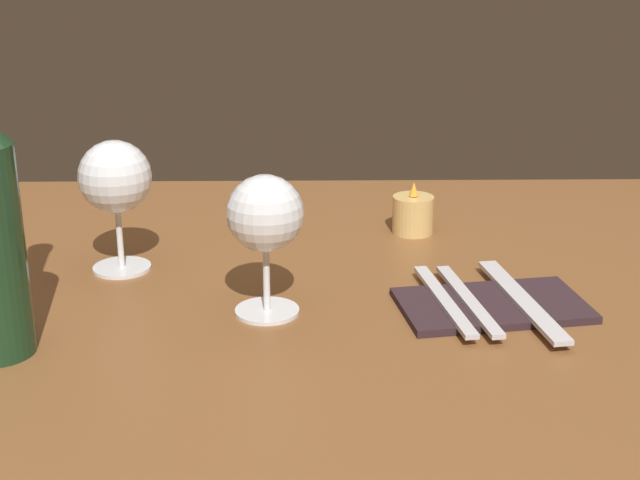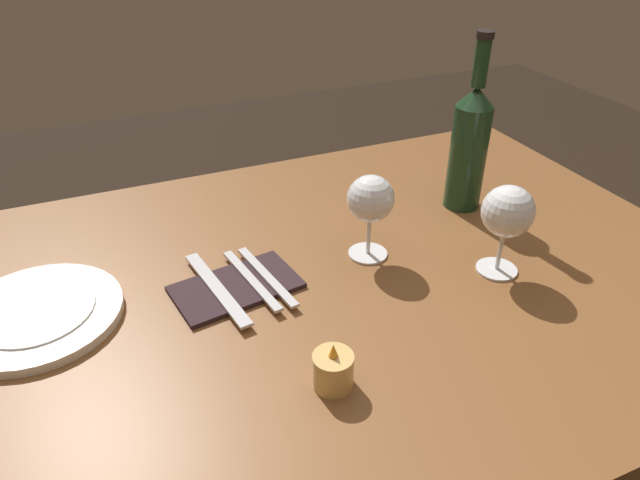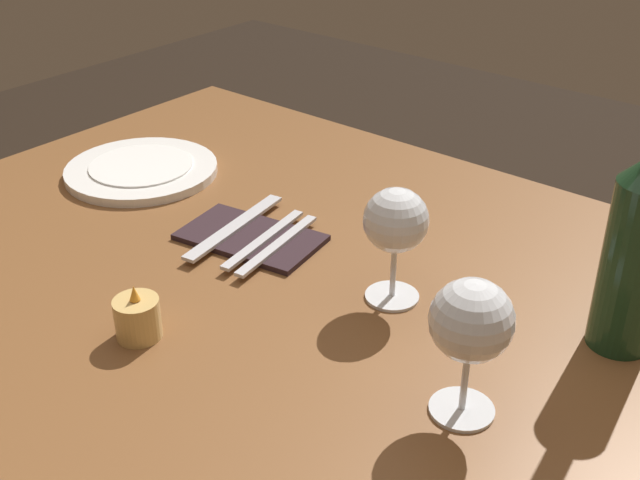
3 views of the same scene
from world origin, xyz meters
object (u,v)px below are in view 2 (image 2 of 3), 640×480
(wine_glass_right, at_px, (371,201))
(folded_napkin, at_px, (236,287))
(votive_candle, at_px, (333,371))
(table_knife, at_px, (217,288))
(dinner_plate, at_px, (37,314))
(fork_inner, at_px, (251,280))
(wine_bottle, at_px, (469,144))
(wine_glass_left, at_px, (508,213))
(fork_outer, at_px, (267,276))

(wine_glass_right, bearing_deg, folded_napkin, 1.46)
(votive_candle, bearing_deg, table_knife, -70.26)
(dinner_plate, relative_size, fork_inner, 1.34)
(wine_glass_right, bearing_deg, wine_bottle, -160.95)
(wine_glass_left, height_order, table_knife, wine_glass_left)
(fork_outer, distance_m, table_knife, 0.08)
(wine_glass_left, xyz_separation_m, dinner_plate, (0.69, -0.16, -0.10))
(wine_glass_right, xyz_separation_m, votive_candle, (0.18, 0.25, -0.08))
(votive_candle, distance_m, folded_napkin, 0.25)
(table_knife, bearing_deg, fork_inner, -180.00)
(votive_candle, relative_size, dinner_plate, 0.28)
(dinner_plate, distance_m, fork_inner, 0.31)
(wine_glass_right, relative_size, votive_candle, 2.17)
(wine_glass_left, relative_size, wine_bottle, 0.46)
(wine_glass_left, relative_size, folded_napkin, 0.74)
(fork_inner, bearing_deg, table_knife, 0.00)
(fork_inner, bearing_deg, votive_candle, 97.38)
(wine_glass_right, bearing_deg, table_knife, 1.29)
(wine_glass_left, relative_size, votive_candle, 2.25)
(wine_glass_left, xyz_separation_m, wine_glass_right, (0.17, -0.12, -0.00))
(dinner_plate, bearing_deg, wine_glass_right, 175.70)
(wine_glass_left, distance_m, table_knife, 0.46)
(fork_outer, bearing_deg, wine_glass_right, -178.14)
(fork_inner, xyz_separation_m, fork_outer, (-0.03, 0.00, 0.00))
(dinner_plate, height_order, fork_inner, dinner_plate)
(wine_glass_left, relative_size, fork_outer, 0.84)
(folded_napkin, bearing_deg, fork_inner, 180.00)
(votive_candle, bearing_deg, fork_inner, -82.62)
(wine_bottle, bearing_deg, fork_outer, 12.00)
(fork_outer, xyz_separation_m, table_knife, (0.08, 0.00, 0.00))
(wine_glass_right, xyz_separation_m, dinner_plate, (0.52, -0.04, -0.10))
(wine_bottle, bearing_deg, folded_napkin, 10.77)
(wine_bottle, height_order, fork_outer, wine_bottle)
(wine_bottle, bearing_deg, votive_candle, 38.10)
(wine_glass_right, relative_size, dinner_plate, 0.60)
(dinner_plate, distance_m, table_knife, 0.26)
(dinner_plate, bearing_deg, table_knife, 170.02)
(folded_napkin, relative_size, fork_outer, 1.14)
(votive_candle, xyz_separation_m, fork_inner, (0.03, -0.24, -0.01))
(wine_bottle, relative_size, dinner_plate, 1.35)
(votive_candle, bearing_deg, fork_outer, -88.55)
(votive_candle, xyz_separation_m, folded_napkin, (0.06, -0.24, -0.02))
(votive_candle, distance_m, dinner_plate, 0.44)
(wine_glass_right, height_order, folded_napkin, wine_glass_right)
(wine_glass_left, relative_size, table_knife, 0.72)
(dinner_plate, height_order, table_knife, dinner_plate)
(folded_napkin, bearing_deg, table_knife, 0.00)
(wine_glass_right, relative_size, wine_bottle, 0.45)
(folded_napkin, distance_m, fork_inner, 0.03)
(votive_candle, height_order, fork_outer, votive_candle)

